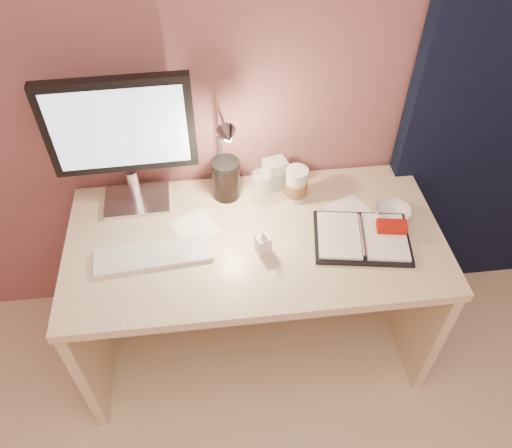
{
  "coord_description": "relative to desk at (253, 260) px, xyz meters",
  "views": [
    {
      "loc": [
        -0.14,
        0.13,
        2.1
      ],
      "look_at": [
        -0.0,
        1.33,
        0.85
      ],
      "focal_mm": 35.0,
      "sensor_mm": 36.0,
      "label": 1
    }
  ],
  "objects": [
    {
      "name": "room",
      "position": [
        0.95,
        0.24,
        0.63
      ],
      "size": [
        3.5,
        3.5,
        3.5
      ],
      "color": "#C6B28E",
      "rests_on": "ground"
    },
    {
      "name": "desk",
      "position": [
        0.0,
        0.0,
        0.0
      ],
      "size": [
        1.4,
        0.7,
        0.73
      ],
      "color": "beige",
      "rests_on": "ground"
    },
    {
      "name": "monitor",
      "position": [
        -0.44,
        0.17,
        0.55
      ],
      "size": [
        0.52,
        0.19,
        0.55
      ],
      "rotation": [
        0.0,
        0.0,
        0.03
      ],
      "color": "silver",
      "rests_on": "desk"
    },
    {
      "name": "keyboard",
      "position": [
        -0.37,
        -0.13,
        0.23
      ],
      "size": [
        0.43,
        0.16,
        0.02
      ],
      "primitive_type": "cube",
      "rotation": [
        0.0,
        0.0,
        0.08
      ],
      "color": "silver",
      "rests_on": "desk"
    },
    {
      "name": "planner",
      "position": [
        0.4,
        -0.13,
        0.24
      ],
      "size": [
        0.39,
        0.31,
        0.05
      ],
      "rotation": [
        0.0,
        0.0,
        -0.17
      ],
      "color": "black",
      "rests_on": "desk"
    },
    {
      "name": "paper_a",
      "position": [
        0.38,
        0.02,
        0.23
      ],
      "size": [
        0.19,
        0.19,
        0.0
      ],
      "primitive_type": "cube",
      "rotation": [
        0.0,
        0.0,
        0.45
      ],
      "color": "white",
      "rests_on": "desk"
    },
    {
      "name": "paper_b",
      "position": [
        0.48,
        -0.14,
        0.23
      ],
      "size": [
        0.14,
        0.14,
        0.0
      ],
      "primitive_type": "cube",
      "rotation": [
        0.0,
        0.0,
        -0.06
      ],
      "color": "white",
      "rests_on": "desk"
    },
    {
      "name": "paper_c",
      "position": [
        -0.22,
        0.0,
        0.23
      ],
      "size": [
        0.2,
        0.2,
        0.0
      ],
      "primitive_type": "cube",
      "rotation": [
        0.0,
        0.0,
        0.42
      ],
      "color": "white",
      "rests_on": "desk"
    },
    {
      "name": "coffee_cup",
      "position": [
        0.18,
        0.12,
        0.29
      ],
      "size": [
        0.09,
        0.09,
        0.15
      ],
      "color": "silver",
      "rests_on": "desk"
    },
    {
      "name": "clear_cup",
      "position": [
        0.05,
        0.12,
        0.29
      ],
      "size": [
        0.08,
        0.08,
        0.13
      ],
      "primitive_type": "cylinder",
      "color": "white",
      "rests_on": "desk"
    },
    {
      "name": "bowl",
      "position": [
        0.53,
        -0.03,
        0.25
      ],
      "size": [
        0.15,
        0.15,
        0.04
      ],
      "primitive_type": "imported",
      "rotation": [
        0.0,
        0.0,
        0.1
      ],
      "color": "silver",
      "rests_on": "desk"
    },
    {
      "name": "lotion_bottle",
      "position": [
        0.02,
        -0.15,
        0.28
      ],
      "size": [
        0.06,
        0.06,
        0.11
      ],
      "primitive_type": "imported",
      "rotation": [
        0.0,
        0.0,
        0.33
      ],
      "color": "silver",
      "rests_on": "desk"
    },
    {
      "name": "dark_jar",
      "position": [
        -0.09,
        0.17,
        0.3
      ],
      "size": [
        0.11,
        0.11,
        0.15
      ],
      "primitive_type": "cylinder",
      "color": "black",
      "rests_on": "desk"
    },
    {
      "name": "product_box",
      "position": [
        0.11,
        0.2,
        0.29
      ],
      "size": [
        0.1,
        0.09,
        0.13
      ],
      "primitive_type": "cube",
      "rotation": [
        0.0,
        0.0,
        0.28
      ],
      "color": "#B6B6B1",
      "rests_on": "desk"
    },
    {
      "name": "desk_lamp",
      "position": [
        -0.11,
        0.13,
        0.47
      ],
      "size": [
        0.11,
        0.24,
        0.39
      ],
      "rotation": [
        0.0,
        0.0,
        0.13
      ],
      "color": "silver",
      "rests_on": "desk"
    }
  ]
}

